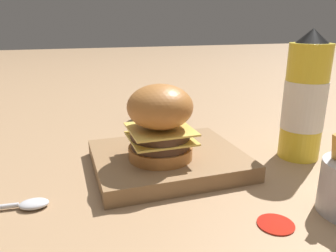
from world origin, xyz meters
name	(u,v)px	position (x,y,z in m)	size (l,w,h in m)	color
ground_plane	(192,182)	(0.00, 0.00, 0.00)	(6.00, 6.00, 0.00)	#9E7A56
serving_board	(168,160)	(-0.02, 0.07, 0.01)	(0.26, 0.22, 0.03)	olive
burger	(160,122)	(-0.04, 0.05, 0.09)	(0.11, 0.11, 0.13)	#AD6B33
ketchup_bottle	(304,101)	(0.24, 0.04, 0.11)	(0.08, 0.08, 0.24)	yellow
side_bowl	(160,111)	(0.06, 0.36, 0.03)	(0.14, 0.14, 0.05)	black
spoon	(12,206)	(-0.27, 0.00, 0.01)	(0.18, 0.03, 0.01)	silver
ketchup_puddle	(276,224)	(0.06, -0.15, 0.00)	(0.05, 0.05, 0.00)	#B21E14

